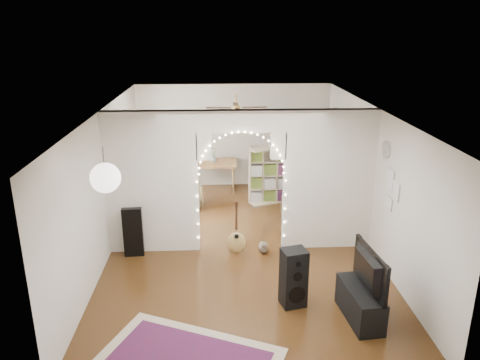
{
  "coord_description": "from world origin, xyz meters",
  "views": [
    {
      "loc": [
        -0.43,
        -8.26,
        4.17
      ],
      "look_at": [
        -0.01,
        0.3,
        1.28
      ],
      "focal_mm": 35.0,
      "sensor_mm": 36.0,
      "label": 1
    }
  ],
  "objects_px": {
    "dining_chair_left": "(188,196)",
    "dining_chair_right": "(296,208)",
    "acoustic_guitar": "(236,234)",
    "bookcase": "(277,174)",
    "floor_speaker": "(294,278)",
    "media_console": "(360,304)",
    "dining_table": "(213,165)"
  },
  "relations": [
    {
      "from": "dining_chair_left",
      "to": "bookcase",
      "type": "bearing_deg",
      "value": -8.99
    },
    {
      "from": "floor_speaker",
      "to": "dining_chair_left",
      "type": "bearing_deg",
      "value": 100.33
    },
    {
      "from": "media_console",
      "to": "dining_table",
      "type": "xyz_separation_m",
      "value": [
        -2.18,
        5.77,
        0.43
      ]
    },
    {
      "from": "dining_table",
      "to": "dining_chair_left",
      "type": "distance_m",
      "value": 1.39
    },
    {
      "from": "acoustic_guitar",
      "to": "dining_chair_left",
      "type": "xyz_separation_m",
      "value": [
        -1.04,
        2.41,
        -0.11
      ]
    },
    {
      "from": "dining_chair_left",
      "to": "dining_chair_right",
      "type": "relative_size",
      "value": 1.09
    },
    {
      "from": "acoustic_guitar",
      "to": "floor_speaker",
      "type": "height_order",
      "value": "acoustic_guitar"
    },
    {
      "from": "media_console",
      "to": "dining_table",
      "type": "height_order",
      "value": "dining_table"
    },
    {
      "from": "media_console",
      "to": "dining_chair_right",
      "type": "relative_size",
      "value": 1.79
    },
    {
      "from": "bookcase",
      "to": "dining_chair_left",
      "type": "distance_m",
      "value": 2.19
    },
    {
      "from": "floor_speaker",
      "to": "dining_chair_right",
      "type": "bearing_deg",
      "value": 66.53
    },
    {
      "from": "acoustic_guitar",
      "to": "dining_chair_left",
      "type": "height_order",
      "value": "acoustic_guitar"
    },
    {
      "from": "dining_table",
      "to": "dining_chair_left",
      "type": "height_order",
      "value": "dining_table"
    },
    {
      "from": "floor_speaker",
      "to": "acoustic_guitar",
      "type": "bearing_deg",
      "value": 100.94
    },
    {
      "from": "bookcase",
      "to": "floor_speaker",
      "type": "bearing_deg",
      "value": -115.31
    },
    {
      "from": "bookcase",
      "to": "dining_chair_left",
      "type": "height_order",
      "value": "bookcase"
    },
    {
      "from": "media_console",
      "to": "bookcase",
      "type": "relative_size",
      "value": 0.72
    },
    {
      "from": "media_console",
      "to": "bookcase",
      "type": "distance_m",
      "value": 4.93
    },
    {
      "from": "media_console",
      "to": "dining_chair_left",
      "type": "distance_m",
      "value": 5.36
    },
    {
      "from": "acoustic_guitar",
      "to": "bookcase",
      "type": "height_order",
      "value": "bookcase"
    },
    {
      "from": "floor_speaker",
      "to": "dining_chair_right",
      "type": "height_order",
      "value": "floor_speaker"
    },
    {
      "from": "dining_table",
      "to": "dining_chair_left",
      "type": "relative_size",
      "value": 2.01
    },
    {
      "from": "floor_speaker",
      "to": "dining_chair_right",
      "type": "xyz_separation_m",
      "value": [
        0.58,
        3.32,
        -0.21
      ]
    },
    {
      "from": "media_console",
      "to": "dining_table",
      "type": "bearing_deg",
      "value": 104.79
    },
    {
      "from": "floor_speaker",
      "to": "dining_chair_right",
      "type": "relative_size",
      "value": 1.67
    },
    {
      "from": "acoustic_guitar",
      "to": "dining_table",
      "type": "bearing_deg",
      "value": 90.15
    },
    {
      "from": "dining_table",
      "to": "dining_chair_left",
      "type": "xyz_separation_m",
      "value": [
        -0.59,
        -1.19,
        -0.4
      ]
    },
    {
      "from": "floor_speaker",
      "to": "bookcase",
      "type": "height_order",
      "value": "bookcase"
    },
    {
      "from": "acoustic_guitar",
      "to": "bookcase",
      "type": "xyz_separation_m",
      "value": [
        1.09,
        2.69,
        0.3
      ]
    },
    {
      "from": "dining_table",
      "to": "dining_chair_right",
      "type": "bearing_deg",
      "value": -46.05
    },
    {
      "from": "acoustic_guitar",
      "to": "dining_chair_left",
      "type": "bearing_deg",
      "value": 106.46
    },
    {
      "from": "acoustic_guitar",
      "to": "dining_table",
      "type": "distance_m",
      "value": 3.64
    }
  ]
}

